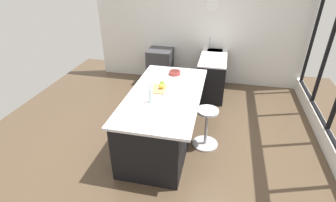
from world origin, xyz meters
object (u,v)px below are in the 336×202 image
object	(u,v)px
stool_by_window	(206,129)
kitchen_island	(162,117)
apple_green	(162,83)
oven_range	(160,66)
apple_yellow	(162,86)
fruit_bowl	(175,72)
water_bottle	(151,95)
cutting_board	(159,89)

from	to	relation	value
stool_by_window	kitchen_island	bearing A→B (deg)	-89.26
apple_green	oven_range	bearing A→B (deg)	-164.94
apple_yellow	fruit_bowl	xyz separation A→B (m)	(-0.67, 0.09, -0.02)
water_bottle	fruit_bowl	bearing A→B (deg)	172.23
apple_yellow	water_bottle	world-z (taller)	water_bottle
cutting_board	apple_yellow	world-z (taller)	apple_yellow
fruit_bowl	stool_by_window	bearing A→B (deg)	42.32
apple_green	water_bottle	distance (m)	0.58
apple_yellow	water_bottle	bearing A→B (deg)	-7.93
oven_range	fruit_bowl	world-z (taller)	fruit_bowl
apple_yellow	fruit_bowl	world-z (taller)	apple_yellow
stool_by_window	oven_range	bearing A→B (deg)	-149.68
cutting_board	oven_range	bearing A→B (deg)	-166.39
apple_green	fruit_bowl	distance (m)	0.55
oven_range	fruit_bowl	size ratio (longest dim) A/B	3.94
cutting_board	fruit_bowl	distance (m)	0.68
oven_range	apple_green	size ratio (longest dim) A/B	10.66
oven_range	fruit_bowl	distance (m)	1.83
oven_range	water_bottle	bearing A→B (deg)	11.16
cutting_board	apple_yellow	distance (m)	0.07
stool_by_window	water_bottle	xyz separation A→B (m)	(0.34, -0.86, 0.73)
oven_range	apple_green	xyz separation A→B (m)	(2.15, 0.58, 0.57)
stool_by_window	apple_yellow	size ratio (longest dim) A/B	8.17
stool_by_window	fruit_bowl	size ratio (longest dim) A/B	3.22
water_bottle	oven_range	bearing A→B (deg)	-168.84
kitchen_island	water_bottle	xyz separation A→B (m)	(0.33, -0.10, 0.59)
oven_range	kitchen_island	xyz separation A→B (m)	(2.39, 0.64, 0.04)
apple_yellow	fruit_bowl	size ratio (longest dim) A/B	0.39
kitchen_island	fruit_bowl	xyz separation A→B (m)	(-0.78, 0.05, 0.50)
stool_by_window	cutting_board	size ratio (longest dim) A/B	1.96
cutting_board	apple_yellow	bearing A→B (deg)	86.83
oven_range	stool_by_window	xyz separation A→B (m)	(2.38, 1.39, -0.10)
kitchen_island	fruit_bowl	bearing A→B (deg)	176.09
kitchen_island	stool_by_window	bearing A→B (deg)	90.74
cutting_board	apple_green	xyz separation A→B (m)	(-0.13, 0.03, 0.05)
cutting_board	apple_green	distance (m)	0.15
kitchen_island	stool_by_window	distance (m)	0.77
cutting_board	apple_green	world-z (taller)	apple_green
apple_green	cutting_board	bearing A→B (deg)	-10.74
fruit_bowl	apple_green	bearing A→B (deg)	-11.78
stool_by_window	water_bottle	size ratio (longest dim) A/B	2.26
apple_green	stool_by_window	bearing A→B (deg)	73.75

